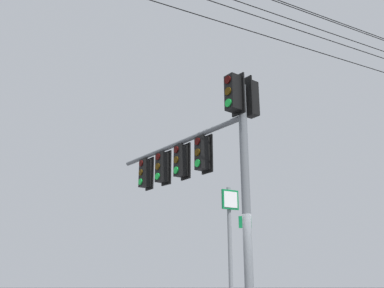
% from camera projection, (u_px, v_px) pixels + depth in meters
% --- Properties ---
extents(signal_mast_assembly, '(3.87, 4.97, 5.89)m').
position_uv_depth(signal_mast_assembly, '(201.00, 155.00, 11.10)').
color(signal_mast_assembly, slate).
rests_on(signal_mast_assembly, ground).
extents(route_sign_primary, '(0.34, 0.10, 2.74)m').
position_uv_depth(route_sign_primary, '(247.00, 257.00, 10.80)').
color(route_sign_primary, slate).
rests_on(route_sign_primary, ground).
extents(route_sign_secondary, '(0.30, 0.19, 2.64)m').
position_uv_depth(route_sign_secondary, '(230.00, 251.00, 6.84)').
color(route_sign_secondary, slate).
rests_on(route_sign_secondary, ground).
extents(overhead_wire_span, '(27.82, 14.52, 1.72)m').
position_uv_depth(overhead_wire_span, '(281.00, 17.00, 11.64)').
color(overhead_wire_span, black).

